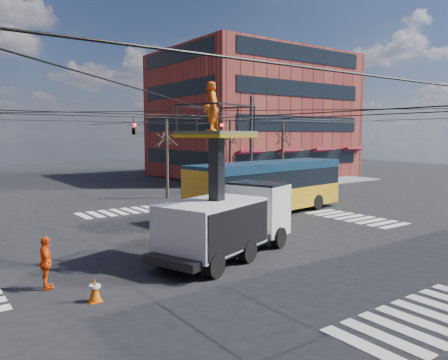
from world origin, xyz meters
TOP-DOWN VIEW (x-y plane):
  - ground at (0.00, 0.00)m, footprint 120.00×120.00m
  - sidewalk_ne at (21.00, 21.00)m, footprint 18.00×18.00m
  - crosswalks at (0.00, 0.00)m, footprint 22.40×22.40m
  - building_ne at (21.98, 23.98)m, footprint 20.06×16.06m
  - overhead_network at (-0.07, 0.40)m, footprint 24.24×24.24m
  - tree_a at (5.00, 13.50)m, footprint 2.00×2.00m
  - tree_b at (11.00, 13.50)m, footprint 2.00×2.00m
  - tree_c at (17.00, 13.50)m, footprint 2.00×2.00m
  - utility_truck at (-0.64, -1.97)m, footprint 7.36×4.56m
  - city_bus at (6.85, 4.04)m, footprint 11.73×3.99m
  - traffic_cone at (-6.73, -3.65)m, footprint 0.36×0.36m
  - worker_ground at (-7.60, -1.74)m, footprint 0.56×1.05m
  - flagger at (4.27, 0.19)m, footprint 0.77×1.27m

SIDE VIEW (x-z plane):
  - ground at x=0.00m, z-range 0.00..0.00m
  - crosswalks at x=0.00m, z-range 0.00..0.02m
  - sidewalk_ne at x=21.00m, z-range 0.00..0.12m
  - traffic_cone at x=-6.73m, z-range 0.00..0.72m
  - worker_ground at x=-7.60m, z-range 0.00..1.70m
  - flagger at x=4.27m, z-range 0.00..1.91m
  - city_bus at x=6.85m, z-range 0.12..3.32m
  - utility_truck at x=-0.64m, z-range -1.22..5.50m
  - overhead_network at x=-0.07m, z-range 0.29..8.29m
  - tree_a at x=5.00m, z-range 1.63..7.63m
  - tree_b at x=11.00m, z-range 1.63..7.63m
  - tree_c at x=17.00m, z-range 1.63..7.63m
  - building_ne at x=21.98m, z-range 0.00..14.00m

